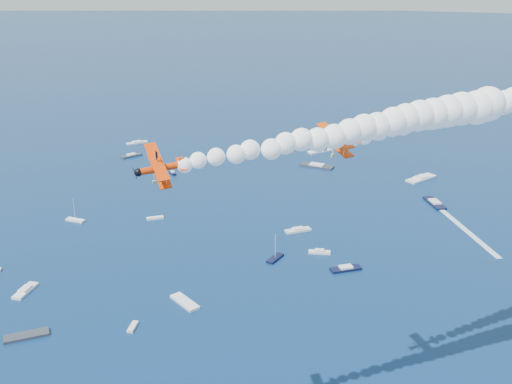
% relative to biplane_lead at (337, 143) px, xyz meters
% --- Properties ---
extents(biplane_lead, '(12.09, 12.39, 7.66)m').
position_rel_biplane_lead_xyz_m(biplane_lead, '(0.00, 0.00, 0.00)').
color(biplane_lead, '#DE3D04').
extents(biplane_trail, '(11.22, 11.66, 7.97)m').
position_rel_biplane_lead_xyz_m(biplane_trail, '(-20.11, -22.50, 0.90)').
color(biplane_trail, red).
extents(smoke_trail_lead, '(60.23, 60.23, 10.22)m').
position_rel_biplane_lead_xyz_m(smoke_trail_lead, '(20.61, 20.40, 2.20)').
color(smoke_trail_lead, white).
extents(smoke_trail_trail, '(60.19, 59.07, 10.22)m').
position_rel_biplane_lead_xyz_m(smoke_trail_trail, '(2.42, -4.23, 3.10)').
color(smoke_trail_trail, white).
extents(spectator_boats, '(235.32, 176.25, 0.70)m').
position_rel_biplane_lead_xyz_m(spectator_boats, '(-23.70, 97.31, -56.25)').
color(spectator_boats, silver).
rests_on(spectator_boats, ground).
extents(boat_wakes, '(134.31, 144.52, 0.04)m').
position_rel_biplane_lead_xyz_m(boat_wakes, '(-34.45, 46.88, -56.57)').
color(boat_wakes, white).
rests_on(boat_wakes, ground).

